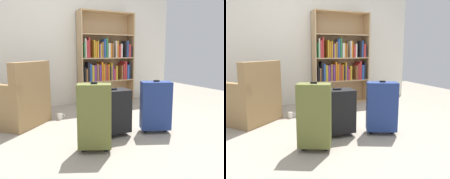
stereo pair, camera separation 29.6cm
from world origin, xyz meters
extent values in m
plane|color=#9E9384|center=(0.00, 0.00, 0.00)|extent=(8.11, 8.11, 0.00)
cube|color=silver|center=(0.00, 1.97, 1.30)|extent=(4.63, 0.10, 2.60)
cube|color=tan|center=(0.16, 1.75, 0.89)|extent=(0.02, 0.30, 1.79)
cube|color=tan|center=(1.26, 1.75, 0.89)|extent=(0.02, 0.30, 1.79)
cube|color=tan|center=(0.71, 1.89, 0.89)|extent=(1.12, 0.02, 1.79)
cube|color=tan|center=(0.71, 1.75, 0.01)|extent=(1.08, 0.28, 0.02)
cube|color=tan|center=(0.71, 1.75, 0.46)|extent=(1.08, 0.28, 0.02)
cube|color=tan|center=(0.71, 1.75, 0.90)|extent=(1.08, 0.28, 0.02)
cube|color=tan|center=(0.71, 1.75, 1.35)|extent=(1.08, 0.28, 0.02)
cube|color=tan|center=(0.71, 1.75, 1.78)|extent=(1.08, 0.28, 0.02)
cube|color=black|center=(0.21, 1.72, 0.61)|extent=(0.02, 0.23, 0.29)
cube|color=brown|center=(0.25, 1.69, 0.59)|extent=(0.03, 0.17, 0.25)
cube|color=black|center=(0.28, 1.70, 0.65)|extent=(0.03, 0.19, 0.37)
cube|color=#264C99|center=(0.33, 1.72, 0.63)|extent=(0.04, 0.22, 0.33)
cube|color=gold|center=(0.37, 1.69, 0.62)|extent=(0.04, 0.17, 0.31)
cube|color=#66337F|center=(0.42, 1.69, 0.62)|extent=(0.04, 0.17, 0.30)
cube|color=brown|center=(0.47, 1.69, 0.63)|extent=(0.04, 0.17, 0.33)
cube|color=#66337F|center=(0.52, 1.71, 0.62)|extent=(0.04, 0.20, 0.31)
cube|color=orange|center=(0.56, 1.73, 0.65)|extent=(0.03, 0.25, 0.36)
cube|color=orange|center=(0.60, 1.69, 0.63)|extent=(0.03, 0.18, 0.32)
cube|color=brown|center=(0.63, 1.73, 0.64)|extent=(0.02, 0.24, 0.34)
cube|color=#B22D2D|center=(0.66, 1.69, 0.62)|extent=(0.03, 0.17, 0.30)
cube|color=orange|center=(0.70, 1.69, 0.62)|extent=(0.03, 0.17, 0.31)
cube|color=black|center=(0.73, 1.69, 0.60)|extent=(0.03, 0.17, 0.28)
cube|color=gold|center=(0.77, 1.71, 0.64)|extent=(0.02, 0.22, 0.34)
cube|color=#66337F|center=(0.80, 1.73, 0.61)|extent=(0.03, 0.25, 0.29)
cube|color=#B22D2D|center=(0.84, 1.71, 0.58)|extent=(0.04, 0.21, 0.22)
cube|color=gold|center=(0.88, 1.71, 0.61)|extent=(0.04, 0.20, 0.28)
cube|color=brown|center=(1.00, 1.70, 0.61)|extent=(0.03, 0.20, 0.29)
cube|color=#B22D2D|center=(1.04, 1.73, 0.62)|extent=(0.03, 0.25, 0.32)
cube|color=#B22D2D|center=(1.09, 1.73, 0.65)|extent=(0.04, 0.24, 0.36)
cube|color=#264C99|center=(1.14, 1.72, 0.61)|extent=(0.04, 0.22, 0.30)
cube|color=black|center=(1.18, 1.69, 0.64)|extent=(0.03, 0.18, 0.35)
cube|color=#2D7238|center=(0.21, 1.71, 1.05)|extent=(0.02, 0.21, 0.27)
cube|color=silver|center=(0.23, 1.71, 1.09)|extent=(0.02, 0.20, 0.36)
cube|color=#B22D2D|center=(0.27, 1.69, 1.07)|extent=(0.03, 0.17, 0.32)
cube|color=#B22D2D|center=(0.30, 1.72, 1.10)|extent=(0.02, 0.22, 0.37)
cube|color=gold|center=(0.41, 1.73, 1.08)|extent=(0.02, 0.25, 0.33)
cube|color=orange|center=(0.44, 1.71, 1.06)|extent=(0.03, 0.21, 0.30)
cube|color=gold|center=(0.48, 1.71, 1.07)|extent=(0.02, 0.21, 0.32)
cube|color=#66337F|center=(0.52, 1.69, 1.04)|extent=(0.02, 0.18, 0.26)
cube|color=gold|center=(0.54, 1.72, 1.04)|extent=(0.03, 0.23, 0.26)
cube|color=brown|center=(0.58, 1.72, 1.06)|extent=(0.03, 0.24, 0.30)
cube|color=#264C99|center=(0.62, 1.69, 1.09)|extent=(0.04, 0.18, 0.35)
cube|color=#2D7238|center=(0.66, 1.69, 1.09)|extent=(0.03, 0.18, 0.36)
cube|color=silver|center=(0.71, 1.72, 1.05)|extent=(0.04, 0.23, 0.28)
cube|color=orange|center=(0.75, 1.73, 1.05)|extent=(0.02, 0.25, 0.27)
cube|color=brown|center=(0.79, 1.71, 1.05)|extent=(0.03, 0.21, 0.27)
cube|color=silver|center=(0.87, 1.70, 1.07)|extent=(0.02, 0.20, 0.32)
cube|color=orange|center=(0.90, 1.70, 1.07)|extent=(0.03, 0.18, 0.32)
cube|color=#B22D2D|center=(0.95, 1.72, 1.03)|extent=(0.04, 0.23, 0.24)
cube|color=silver|center=(0.99, 1.71, 1.05)|extent=(0.03, 0.22, 0.27)
cube|color=black|center=(1.09, 1.69, 1.07)|extent=(0.04, 0.17, 0.32)
cube|color=#264C99|center=(1.12, 1.69, 1.08)|extent=(0.03, 0.18, 0.33)
cube|color=#B22D2D|center=(1.17, 1.70, 1.04)|extent=(0.04, 0.19, 0.26)
cube|color=black|center=(1.21, 1.70, 1.03)|extent=(0.02, 0.20, 0.23)
cube|color=#9E7A4C|center=(-1.05, 1.06, 0.20)|extent=(0.99, 0.99, 0.40)
cube|color=tan|center=(-1.05, 1.06, 0.44)|extent=(0.76, 0.76, 0.08)
cube|color=#9E7A4C|center=(-0.85, 0.85, 0.65)|extent=(0.59, 0.57, 0.50)
cube|color=#9E7A4C|center=(-0.83, 1.26, 0.51)|extent=(0.55, 0.58, 0.22)
cylinder|color=white|center=(-0.44, 1.00, 0.05)|extent=(0.08, 0.08, 0.10)
torus|color=white|center=(-0.39, 1.00, 0.05)|extent=(0.06, 0.01, 0.06)
cube|color=navy|center=(0.53, -0.11, 0.36)|extent=(0.42, 0.33, 0.61)
cube|color=black|center=(0.53, -0.11, 0.67)|extent=(0.08, 0.06, 0.02)
cylinder|color=black|center=(0.41, -0.06, 0.03)|extent=(0.07, 0.07, 0.05)
cylinder|color=black|center=(0.65, -0.16, 0.03)|extent=(0.07, 0.07, 0.05)
cube|color=black|center=(-0.02, 0.04, 0.31)|extent=(0.42, 0.27, 0.53)
cube|color=black|center=(-0.02, 0.04, 0.59)|extent=(0.09, 0.05, 0.02)
cylinder|color=black|center=(-0.16, 0.04, 0.03)|extent=(0.05, 0.05, 0.05)
cylinder|color=black|center=(0.13, 0.03, 0.03)|extent=(0.05, 0.05, 0.05)
cube|color=brown|center=(-0.39, -0.29, 0.38)|extent=(0.39, 0.31, 0.67)
cube|color=black|center=(-0.39, -0.29, 0.73)|extent=(0.08, 0.06, 0.02)
cylinder|color=black|center=(-0.50, -0.24, 0.03)|extent=(0.07, 0.07, 0.05)
cylinder|color=black|center=(-0.28, -0.34, 0.03)|extent=(0.07, 0.07, 0.05)
camera|label=1|loc=(-1.26, -2.41, 1.05)|focal=36.84mm
camera|label=2|loc=(-0.98, -2.53, 1.05)|focal=36.84mm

